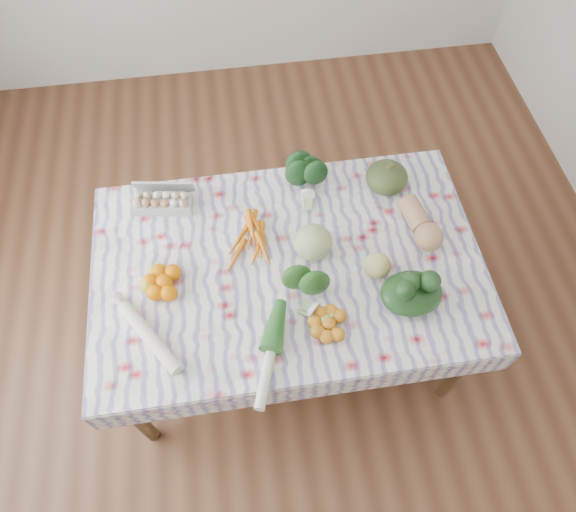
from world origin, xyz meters
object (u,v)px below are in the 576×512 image
Objects in this scene: cabbage at (313,242)px; grapefruit at (377,266)px; butternut_squash at (421,223)px; kabocha_squash at (387,177)px; egg_carton at (162,203)px; dining_table at (288,273)px.

grapefruit is at bearing -28.86° from cabbage.
kabocha_squash is at bearing 97.58° from butternut_squash.
butternut_squash is 0.30m from grapefruit.
cabbage reaches higher than egg_carton.
butternut_squash reaches higher than grapefruit.
kabocha_squash is (0.51, 0.35, 0.15)m from dining_table.
dining_table is at bearing -161.60° from cabbage.
dining_table is 0.65m from egg_carton.
dining_table is 14.53× the size of grapefruit.
dining_table is at bearing 177.28° from butternut_squash.
cabbage reaches higher than kabocha_squash.
cabbage reaches higher than dining_table.
cabbage is (0.11, 0.04, 0.16)m from dining_table.
kabocha_squash is at bearing 71.28° from grapefruit.
egg_carton is at bearing 144.19° from dining_table.
egg_carton is at bearing 178.59° from kabocha_squash.
egg_carton reaches higher than dining_table.
dining_table is 0.40m from grapefruit.
cabbage is 0.49m from butternut_squash.
grapefruit is at bearing -153.60° from butternut_squash.
butternut_squash is at bearing -5.89° from egg_carton.
egg_carton is 1.69× the size of cabbage.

